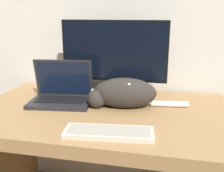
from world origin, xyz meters
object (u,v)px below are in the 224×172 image
laptop (62,94)px  cat (123,93)px  external_keyboard (109,132)px  monitor (114,59)px

laptop → cat: bearing=-7.7°
laptop → external_keyboard: size_ratio=0.93×
laptop → monitor: bearing=26.7°
laptop → cat: laptop is taller
external_keyboard → monitor: bearing=93.4°
monitor → cat: bearing=-64.0°
monitor → external_keyboard: size_ratio=1.63×
laptop → external_keyboard: 0.48m
external_keyboard → cat: 0.34m
monitor → laptop: bearing=-146.4°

